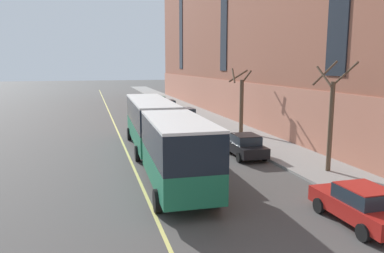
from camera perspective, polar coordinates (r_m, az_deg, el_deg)
The scene contains 11 objects.
ground_plane at distance 22.10m, azimuth -2.71°, elevation -6.78°, with size 260.00×260.00×0.00m, color #4C4947.
sidewalk at distance 27.77m, azimuth 13.24°, elevation -3.49°, with size 4.15×160.00×0.15m, color gray.
city_bus at distance 23.47m, azimuth -5.08°, elevation -0.53°, with size 3.38×19.18×3.66m.
parked_car_green_0 at distance 55.28m, azimuth -5.11°, elevation 3.82°, with size 2.03×4.54×1.56m.
parked_car_red_1 at distance 16.21m, azimuth 24.26°, elevation -10.84°, with size 1.96×4.29×1.56m.
parked_car_black_2 at distance 25.42m, azimuth 8.04°, elevation -2.89°, with size 2.08×4.43×1.56m.
parked_car_darkgray_3 at distance 40.28m, azimuth -1.00°, elevation 1.76°, with size 2.08×4.69×1.56m.
parked_car_black_6 at distance 49.39m, azimuth -3.65°, elevation 3.16°, with size 1.95×4.52×1.56m.
street_tree_mid_block at distance 22.43m, azimuth 20.40°, elevation 1.34°, with size 1.82×1.76×6.24m.
street_tree_far_uptown at distance 33.63m, azimuth 7.48°, elevation 3.95°, with size 1.91×1.61×5.69m.
lane_centerline at distance 24.62m, azimuth -9.32°, elevation -5.19°, with size 0.16×140.00×0.01m, color #E0D66B.
Camera 1 is at (-4.62, -20.72, 6.17)m, focal length 35.00 mm.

